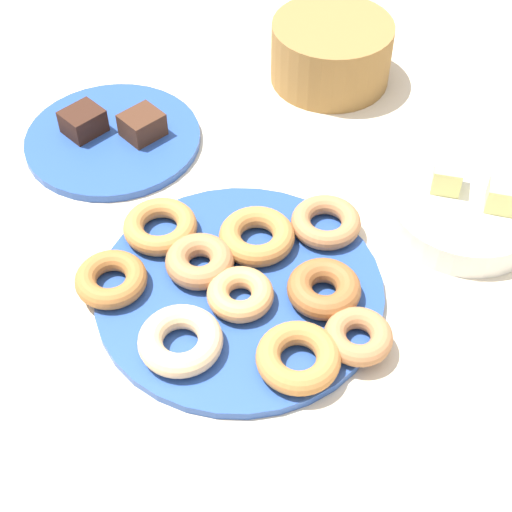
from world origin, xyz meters
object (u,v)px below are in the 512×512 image
Objects in this scene: donut_1 at (111,279)px; donut_0 at (298,358)px; donut_5 at (240,294)px; melon_chunk_right at (502,196)px; donut_9 at (257,236)px; fruit_bowl at (465,211)px; donut_plate at (240,290)px; brownie_near at (83,121)px; cake_plate at (113,139)px; brownie_far at (142,125)px; melon_chunk_left at (447,177)px; donut_8 at (200,261)px; donut_2 at (326,222)px; basket at (331,52)px; donut_4 at (162,225)px; donut_3 at (324,289)px; donut_7 at (358,336)px; donut_6 at (181,341)px.

donut_0 is at bearing 13.89° from donut_1.
donut_5 is 2.18× the size of melon_chunk_right.
fruit_bowl is (0.17, 0.22, -0.01)m from donut_9.
donut_plate is 6.41× the size of brownie_near.
cake_plate is 0.05m from brownie_far.
fruit_bowl is at bearing 0.00° from melon_chunk_left.
brownie_near is 0.58m from melon_chunk_right.
donut_8 is 0.32m from brownie_near.
donut_9 is at bearing -128.07° from fruit_bowl.
brownie_near is at bearing 145.73° from donut_1.
donut_plate is at bearing -10.96° from brownie_near.
fruit_bowl is (0.12, 0.14, -0.01)m from donut_2.
basket is at bearing 63.23° from brownie_near.
donut_0 is at bearing -98.57° from melon_chunk_right.
basket is (-0.05, 0.42, 0.02)m from donut_4.
donut_8 is at bearing -118.41° from melon_chunk_left.
donut_8 reaches higher than donut_0.
donut_8 is at bearing -115.42° from donut_2.
donut_2 is at bearing 42.84° from donut_4.
donut_plate is 0.32m from brownie_far.
donut_3 is at bearing -53.46° from basket.
donut_8 is 0.35m from fruit_bowl.
brownie_far is at bearing -157.90° from melon_chunk_left.
brownie_far is at bearing 169.98° from donut_3.
brownie_near is (-0.25, 0.17, 0.00)m from donut_1.
melon_chunk_left is (0.09, 0.14, 0.03)m from donut_2.
melon_chunk_left is at bearing 24.21° from cake_plate.
donut_7 reaches higher than cake_plate.
brownie_far is 0.27× the size of fruit_bowl.
donut_2 is 0.31m from brownie_far.
brownie_near is (-0.31, 0.08, 0.00)m from donut_8.
donut_4 is 2.59× the size of melon_chunk_left.
donut_0 is at bearing -92.86° from fruit_bowl.
brownie_near is at bearing 165.31° from donut_8.
brownie_far reaches higher than cake_plate.
donut_1 is at bearing -41.76° from cake_plate.
basket reaches higher than fruit_bowl.
donut_8 is 2.32× the size of melon_chunk_left.
donut_6 is 0.12m from donut_8.
cake_plate is at bearing 149.51° from donut_6.
donut_4 is 0.08m from donut_8.
basket is 5.14× the size of melon_chunk_left.
brownie_near is (-0.37, 0.18, 0.00)m from donut_6.
melon_chunk_right is at bearing 86.02° from donut_7.
donut_9 is at bearing 72.59° from donut_8.
brownie_far reaches higher than donut_3.
donut_8 is (-0.07, 0.01, 0.00)m from donut_5.
donut_0 and fruit_bowl have the same top height.
brownie_near is at bearing -169.17° from donut_2.
fruit_bowl is (0.02, 0.32, -0.01)m from donut_0.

